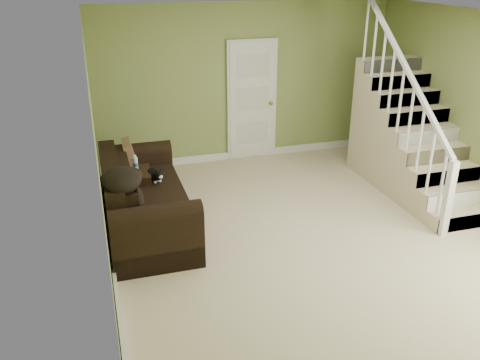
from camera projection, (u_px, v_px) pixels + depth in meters
floor at (308, 229)px, 6.54m from camera, size 5.00×5.50×0.01m
ceiling at (321, 18)px, 5.50m from camera, size 5.00×5.50×0.01m
wall_back at (246, 83)px, 8.43m from camera, size 5.00×0.04×2.60m
wall_front at (475, 249)px, 3.60m from camera, size 5.00×0.04×2.60m
wall_left at (97, 154)px, 5.36m from camera, size 0.04×5.50×2.60m
baseboard_back at (246, 154)px, 8.90m from camera, size 5.00×0.04×0.12m
baseboard_left at (112, 254)px, 5.86m from camera, size 0.04×5.50×0.12m
baseboard_right at (470, 201)px, 7.16m from camera, size 0.04×5.50×0.12m
door at (252, 101)px, 8.54m from camera, size 0.86×0.12×2.02m
staircase at (407, 143)px, 7.65m from camera, size 1.00×2.51×2.82m
sofa at (142, 202)px, 6.45m from camera, size 1.01×2.33×0.92m
side_table at (132, 192)px, 6.81m from camera, size 0.55×0.55×0.85m
cat at (155, 175)px, 6.68m from camera, size 0.28×0.46×0.22m
banana at (157, 212)px, 5.84m from camera, size 0.10×0.18×0.05m
throw_pillow at (131, 156)px, 6.98m from camera, size 0.22×0.44×0.45m
throw_blanket at (121, 180)px, 5.60m from camera, size 0.45×0.59×0.24m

